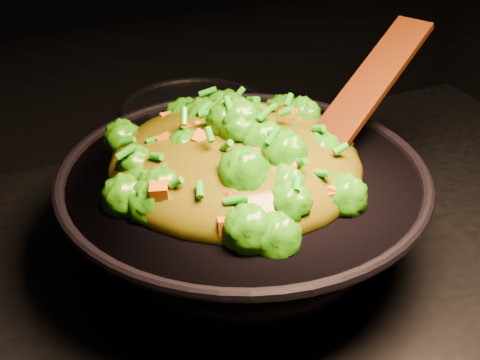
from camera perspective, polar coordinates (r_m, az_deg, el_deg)
name	(u,v)px	position (r m, az deg, el deg)	size (l,w,h in m)	color
wok	(243,216)	(0.90, 0.26, -3.05)	(0.47, 0.47, 0.13)	black
stir_fry	(235,131)	(0.85, -0.41, 4.22)	(0.33, 0.33, 0.11)	#277C08
spatula	(356,103)	(0.93, 9.83, 6.47)	(0.37, 0.05, 0.01)	#3B1B09
back_pot	(195,141)	(1.09, -3.84, 3.37)	(0.22, 0.22, 0.13)	black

